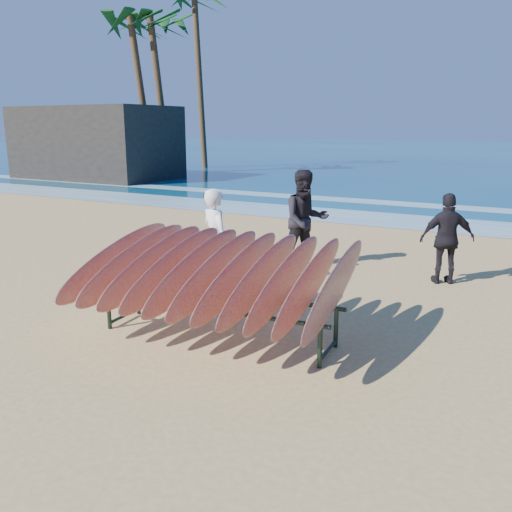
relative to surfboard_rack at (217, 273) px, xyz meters
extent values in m
plane|color=tan|center=(0.16, -0.06, -0.87)|extent=(120.00, 120.00, 0.00)
plane|color=white|center=(0.16, 9.94, -0.86)|extent=(160.00, 160.00, 0.00)
plane|color=white|center=(0.16, 13.44, -0.86)|extent=(160.00, 160.00, 0.00)
cylinder|color=black|center=(-1.45, -0.45, -0.62)|extent=(0.06, 0.06, 0.50)
cylinder|color=black|center=(1.50, -0.20, -0.62)|extent=(0.06, 0.06, 0.50)
cylinder|color=black|center=(-1.50, 0.20, -0.62)|extent=(0.06, 0.06, 0.50)
cylinder|color=black|center=(1.45, 0.45, -0.62)|extent=(0.06, 0.06, 0.50)
cylinder|color=black|center=(0.03, -0.32, -0.37)|extent=(3.19, 0.33, 0.06)
cylinder|color=black|center=(-0.03, 0.32, -0.37)|extent=(3.19, 0.33, 0.06)
cylinder|color=black|center=(-1.47, -0.13, -0.79)|extent=(0.10, 0.65, 0.04)
cylinder|color=black|center=(1.47, 0.13, -0.79)|extent=(0.10, 0.65, 0.04)
ellipsoid|color=maroon|center=(-1.54, -0.13, 0.02)|extent=(0.27, 2.49, 1.01)
ellipsoid|color=maroon|center=(-1.24, -0.11, 0.02)|extent=(0.27, 2.49, 1.01)
ellipsoid|color=maroon|center=(-0.93, -0.08, 0.02)|extent=(0.27, 2.49, 1.01)
ellipsoid|color=maroon|center=(-0.62, -0.05, 0.02)|extent=(0.27, 2.49, 1.01)
ellipsoid|color=maroon|center=(-0.31, -0.03, 0.02)|extent=(0.27, 2.49, 1.01)
ellipsoid|color=maroon|center=(0.00, 0.00, 0.02)|extent=(0.27, 2.49, 1.01)
ellipsoid|color=maroon|center=(0.31, 0.03, 0.02)|extent=(0.27, 2.49, 1.01)
ellipsoid|color=maroon|center=(0.62, 0.05, 0.02)|extent=(0.27, 2.49, 1.01)
ellipsoid|color=maroon|center=(0.93, 0.08, 0.02)|extent=(0.27, 2.49, 1.01)
ellipsoid|color=maroon|center=(1.24, 0.11, 0.02)|extent=(0.27, 2.49, 1.01)
ellipsoid|color=maroon|center=(1.54, 0.13, 0.02)|extent=(0.27, 2.49, 1.01)
imported|color=white|center=(-1.17, 1.76, -0.02)|extent=(0.73, 0.64, 1.69)
imported|color=black|center=(-0.44, 3.73, 0.07)|extent=(1.15, 1.15, 1.88)
imported|color=black|center=(2.09, 4.01, -0.08)|extent=(0.99, 0.76, 1.57)
cube|color=#2D2823|center=(-17.43, 15.37, 0.93)|extent=(8.11, 4.51, 3.61)
cylinder|color=brown|center=(-16.66, 18.20, 3.33)|extent=(0.36, 1.68, 8.35)
cylinder|color=brown|center=(-15.90, 18.81, 3.35)|extent=(0.36, 1.52, 8.40)
cylinder|color=brown|center=(-16.42, 23.37, 4.47)|extent=(0.36, 1.13, 10.67)
camera|label=1|loc=(3.63, -5.51, 1.81)|focal=38.00mm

